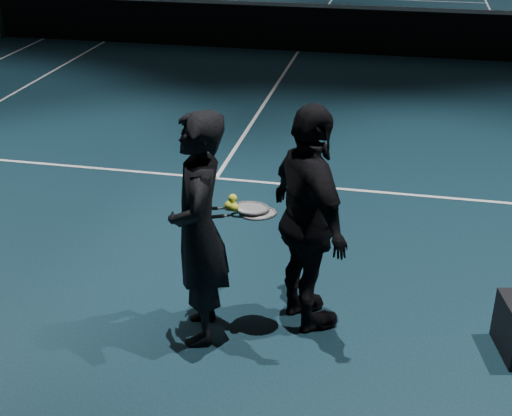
% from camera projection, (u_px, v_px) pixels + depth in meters
% --- Properties ---
extents(floor, '(36.00, 36.00, 0.00)m').
position_uv_depth(floor, '(298.00, 52.00, 14.13)').
color(floor, black).
rests_on(floor, ground).
extents(court_lines, '(10.98, 23.78, 0.01)m').
position_uv_depth(court_lines, '(298.00, 52.00, 14.12)').
color(court_lines, white).
rests_on(court_lines, floor).
extents(net_post_left, '(0.10, 0.10, 1.10)m').
position_uv_depth(net_post_left, '(0.00, 11.00, 15.06)').
color(net_post_left, black).
rests_on(net_post_left, floor).
extents(net_mesh, '(12.80, 0.02, 0.86)m').
position_uv_depth(net_mesh, '(298.00, 29.00, 13.93)').
color(net_mesh, black).
rests_on(net_mesh, floor).
extents(net_tape, '(12.80, 0.03, 0.07)m').
position_uv_depth(net_tape, '(299.00, 5.00, 13.73)').
color(net_tape, white).
rests_on(net_tape, net_mesh).
extents(player_a, '(0.59, 0.76, 1.86)m').
position_uv_depth(player_a, '(199.00, 230.00, 5.31)').
color(player_a, black).
rests_on(player_a, floor).
extents(player_b, '(0.98, 1.16, 1.86)m').
position_uv_depth(player_b, '(309.00, 221.00, 5.45)').
color(player_b, black).
rests_on(player_b, floor).
extents(racket_lower, '(0.71, 0.46, 0.03)m').
position_uv_depth(racket_lower, '(258.00, 213.00, 5.34)').
color(racket_lower, black).
rests_on(racket_lower, player_a).
extents(racket_upper, '(0.71, 0.50, 0.10)m').
position_uv_depth(racket_upper, '(250.00, 208.00, 5.36)').
color(racket_upper, black).
rests_on(racket_upper, player_b).
extents(tennis_balls, '(0.12, 0.10, 0.12)m').
position_uv_depth(tennis_balls, '(232.00, 204.00, 5.28)').
color(tennis_balls, '#C2D22C').
rests_on(tennis_balls, racket_upper).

